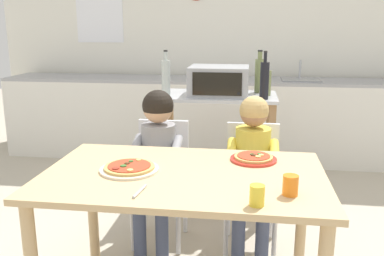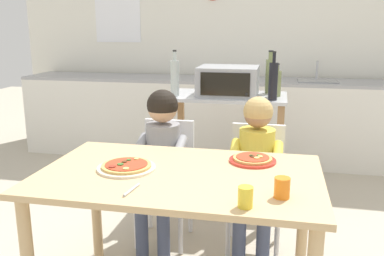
{
  "view_description": "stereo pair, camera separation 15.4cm",
  "coord_description": "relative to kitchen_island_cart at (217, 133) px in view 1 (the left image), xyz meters",
  "views": [
    {
      "loc": [
        0.3,
        -1.89,
        1.44
      ],
      "look_at": [
        0.0,
        0.3,
        0.9
      ],
      "focal_mm": 39.04,
      "sensor_mm": 36.0,
      "label": 1
    },
    {
      "loc": [
        0.46,
        -1.86,
        1.44
      ],
      "look_at": [
        0.0,
        0.3,
        0.9
      ],
      "focal_mm": 39.04,
      "sensor_mm": 36.0,
      "label": 2
    }
  ],
  "objects": [
    {
      "name": "kitchen_counter",
      "position": [
        -0.05,
        1.26,
        -0.16
      ],
      "size": [
        4.78,
        0.6,
        1.08
      ],
      "color": "silver",
      "rests_on": "ground"
    },
    {
      "name": "back_wall_tiled",
      "position": [
        -0.06,
        1.67,
        0.75
      ],
      "size": [
        5.31,
        0.14,
        2.7
      ],
      "color": "white",
      "rests_on": "ground"
    },
    {
      "name": "bottle_dark_olive_oil",
      "position": [
        0.38,
        0.0,
        0.42
      ],
      "size": [
        0.07,
        0.07,
        0.25
      ],
      "color": "olive",
      "rests_on": "kitchen_island_cart"
    },
    {
      "name": "drinking_cup_orange",
      "position": [
        0.43,
        -1.57,
        0.19
      ],
      "size": [
        0.07,
        0.07,
        0.09
      ],
      "primitive_type": "cylinder",
      "color": "orange",
      "rests_on": "dining_table"
    },
    {
      "name": "kitchen_island_cart",
      "position": [
        0.0,
        0.0,
        0.0
      ],
      "size": [
        0.93,
        0.53,
        0.92
      ],
      "color": "#B7BABF",
      "rests_on": "ground"
    },
    {
      "name": "pizza_plate_red_rimmed",
      "position": [
        0.28,
        -1.12,
        0.16
      ],
      "size": [
        0.25,
        0.25,
        0.03
      ],
      "color": "red",
      "rests_on": "dining_table"
    },
    {
      "name": "drinking_cup_yellow",
      "position": [
        0.29,
        -1.7,
        0.19
      ],
      "size": [
        0.06,
        0.06,
        0.09
      ],
      "primitive_type": "cylinder",
      "color": "yellow",
      "rests_on": "dining_table"
    },
    {
      "name": "serving_spoon",
      "position": [
        -0.2,
        -1.63,
        0.15
      ],
      "size": [
        0.03,
        0.14,
        0.01
      ],
      "primitive_type": "cylinder",
      "rotation": [
        0.0,
        1.57,
        1.44
      ],
      "color": "#B7BABF",
      "rests_on": "dining_table"
    },
    {
      "name": "dining_chair_left",
      "position": [
        -0.32,
        -0.64,
        -0.12
      ],
      "size": [
        0.36,
        0.36,
        0.81
      ],
      "color": "silver",
      "rests_on": "ground"
    },
    {
      "name": "child_in_yellow_shirt",
      "position": [
        0.28,
        -0.77,
        0.05
      ],
      "size": [
        0.32,
        0.42,
        1.01
      ],
      "color": "#424C6B",
      "rests_on": "ground"
    },
    {
      "name": "pizza_plate_cream",
      "position": [
        -0.32,
        -1.37,
        0.16
      ],
      "size": [
        0.29,
        0.29,
        0.03
      ],
      "color": "beige",
      "rests_on": "dining_table"
    },
    {
      "name": "bottle_squat_spirits",
      "position": [
        -0.38,
        -0.14,
        0.46
      ],
      "size": [
        0.07,
        0.07,
        0.35
      ],
      "color": "#ADB7B2",
      "rests_on": "kitchen_island_cart"
    },
    {
      "name": "toaster_oven",
      "position": [
        0.01,
        -0.02,
        0.43
      ],
      "size": [
        0.45,
        0.4,
        0.22
      ],
      "color": "#999BA0",
      "rests_on": "kitchen_island_cart"
    },
    {
      "name": "bottle_slim_sauce",
      "position": [
        0.33,
        0.16,
        0.46
      ],
      "size": [
        0.07,
        0.07,
        0.34
      ],
      "color": "olive",
      "rests_on": "kitchen_island_cart"
    },
    {
      "name": "bottle_tall_green_wine",
      "position": [
        0.36,
        -0.17,
        0.46
      ],
      "size": [
        0.07,
        0.07,
        0.35
      ],
      "color": "black",
      "rests_on": "kitchen_island_cart"
    },
    {
      "name": "dining_chair_right",
      "position": [
        0.28,
        -0.65,
        -0.12
      ],
      "size": [
        0.36,
        0.36,
        0.81
      ],
      "color": "silver",
      "rests_on": "ground"
    },
    {
      "name": "child_in_grey_shirt",
      "position": [
        -0.32,
        -0.76,
        0.08
      ],
      "size": [
        0.32,
        0.42,
        1.03
      ],
      "color": "#424C6B",
      "rests_on": "ground"
    },
    {
      "name": "ground_plane",
      "position": [
        -0.05,
        -0.17,
        -0.6
      ],
      "size": [
        11.88,
        11.88,
        0.0
      ],
      "primitive_type": "plane",
      "color": "#B7AD99"
    },
    {
      "name": "dining_table",
      "position": [
        -0.05,
        -1.36,
        0.05
      ],
      "size": [
        1.36,
        0.84,
        0.75
      ],
      "color": "tan",
      "rests_on": "ground"
    }
  ]
}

